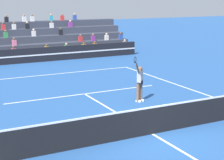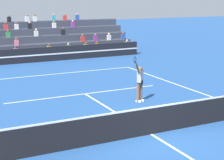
# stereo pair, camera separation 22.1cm
# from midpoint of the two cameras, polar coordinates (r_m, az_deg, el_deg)

# --- Properties ---
(ground_plane) EXTENTS (120.00, 120.00, 0.00)m
(ground_plane) POSITION_cam_midpoint_polar(r_m,az_deg,el_deg) (13.95, 5.73, -8.20)
(ground_plane) COLOR #285699
(court_lines) EXTENTS (11.10, 23.90, 0.01)m
(court_lines) POSITION_cam_midpoint_polar(r_m,az_deg,el_deg) (13.95, 5.73, -8.18)
(court_lines) COLOR white
(court_lines) RESTS_ON ground
(tennis_net) EXTENTS (12.00, 0.10, 1.10)m
(tennis_net) POSITION_cam_midpoint_polar(r_m,az_deg,el_deg) (13.77, 5.78, -6.08)
(tennis_net) COLOR #2D6B38
(tennis_net) RESTS_ON ground
(sponsor_banner_wall) EXTENTS (18.00, 0.26, 1.10)m
(sponsor_banner_wall) POSITION_cam_midpoint_polar(r_m,az_deg,el_deg) (28.98, -12.47, 3.69)
(sponsor_banner_wall) COLOR black
(sponsor_banner_wall) RESTS_ON ground
(bleacher_stand) EXTENTS (18.81, 4.75, 3.38)m
(bleacher_stand) POSITION_cam_midpoint_polar(r_m,az_deg,el_deg) (32.58, -14.23, 5.41)
(bleacher_stand) COLOR #383D4C
(bleacher_stand) RESTS_ON ground
(tennis_player) EXTENTS (1.00, 0.86, 2.36)m
(tennis_player) POSITION_cam_midpoint_polar(r_m,az_deg,el_deg) (17.78, 3.89, -0.24)
(tennis_player) COLOR brown
(tennis_player) RESTS_ON ground
(tennis_ball) EXTENTS (0.07, 0.07, 0.07)m
(tennis_ball) POSITION_cam_midpoint_polar(r_m,az_deg,el_deg) (22.49, 3.90, 0.05)
(tennis_ball) COLOR #C6DB33
(tennis_ball) RESTS_ON ground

